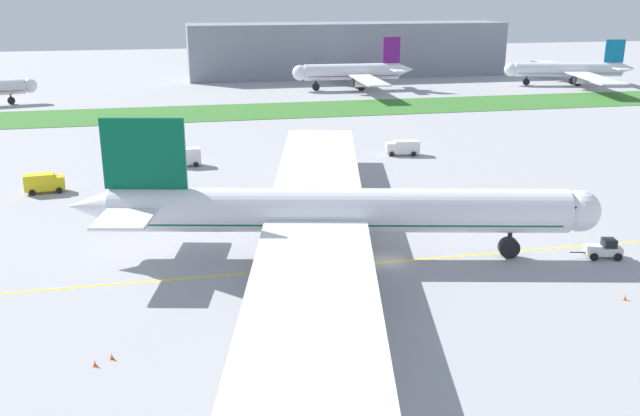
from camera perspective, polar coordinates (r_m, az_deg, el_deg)
ground_plane at (r=77.35m, az=5.48°, el=-4.41°), size 600.00×600.00×0.00m
apron_taxi_line at (r=77.16m, az=5.53°, el=-4.46°), size 280.00×0.36×0.01m
grass_median_strip at (r=174.00m, az=-4.61°, el=7.99°), size 320.00×24.00×0.10m
airliner_foreground at (r=76.59m, az=0.80°, el=-0.28°), size 58.16×95.91×15.79m
pushback_tug at (r=84.06m, az=22.40°, el=-3.15°), size 5.69×3.05×2.22m
ground_crew_wingwalker_port at (r=61.14m, az=-1.23°, el=-9.47°), size 0.51×0.48×1.73m
traffic_cone_near_nose at (r=59.51m, az=-18.10°, el=-12.07°), size 0.36×0.36×0.58m
traffic_cone_port_wing at (r=73.96m, az=23.87°, el=-6.75°), size 0.36×0.36×0.58m
traffic_cone_starboard_wing at (r=60.13m, az=-16.82°, el=-11.62°), size 0.36×0.36×0.58m
service_truck_baggage_loader at (r=110.29m, az=-21.82°, el=1.97°), size 5.81×2.92×2.88m
service_truck_fuel_bowser at (r=127.08m, az=6.86°, el=5.01°), size 6.23×3.17×2.65m
service_truck_catering_van at (r=120.29m, az=-10.98°, el=4.18°), size 5.15×2.77×3.08m
parked_airliner_far_right at (r=211.15m, az=2.77°, el=11.13°), size 37.26×56.90×15.41m
parked_airliner_far_outer at (r=234.98m, az=19.92°, el=10.68°), size 40.82×65.01×14.10m
terminal_building at (r=245.60m, az=2.29°, el=12.93°), size 109.19×20.00×18.00m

